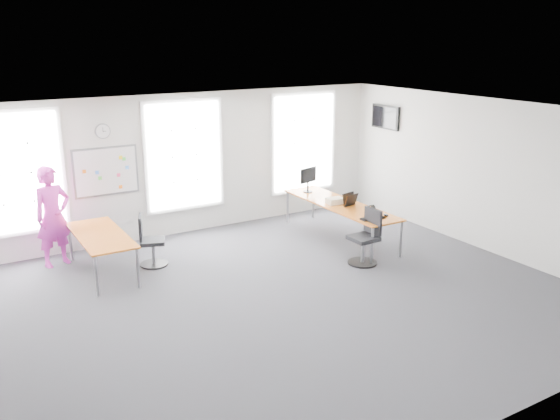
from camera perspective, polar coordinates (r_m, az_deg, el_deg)
floor at (r=9.67m, az=-1.48°, el=-8.90°), size 10.00×10.00×0.00m
ceiling at (r=8.80m, az=-1.63°, el=9.02°), size 10.00×10.00×0.00m
wall_back at (r=12.65m, az=-10.51°, el=4.18°), size 10.00×0.00×10.00m
wall_front at (r=6.19m, az=17.22°, el=-9.64°), size 10.00×0.00×10.00m
wall_right at (r=12.28m, az=19.25°, el=3.15°), size 0.00×10.00×10.00m
window_left at (r=11.91m, az=-24.13°, el=3.21°), size 1.60×0.06×2.20m
window_mid at (r=12.69m, az=-9.23°, el=5.20°), size 1.60×0.06×2.20m
window_right at (r=14.05m, az=2.24°, el=6.49°), size 1.60×0.06×2.20m
desk_right at (r=12.43m, az=5.79°, el=0.40°), size 0.84×3.13×0.76m
desk_left at (r=11.03m, az=-16.87°, el=-2.54°), size 0.81×2.03×0.74m
chair_right at (r=11.21m, az=8.26°, el=-2.86°), size 0.56×0.56×1.05m
chair_left at (r=11.26m, az=-12.44°, el=-3.17°), size 0.57×0.57×0.97m
person at (r=11.65m, az=-21.01°, el=-0.58°), size 0.79×0.63×1.88m
whiteboard at (r=12.23m, az=-16.40°, el=3.58°), size 1.20×0.03×0.90m
wall_clock at (r=12.08m, az=-16.70°, el=7.28°), size 0.30×0.04×0.30m
tv at (r=14.18m, az=10.11°, el=8.80°), size 0.06×0.90×0.55m
keyboard at (r=11.46m, az=8.88°, el=-0.79°), size 0.49×0.20×0.02m
mouse at (r=11.66m, az=10.16°, el=-0.49°), size 0.09×0.13×0.05m
lens_cap at (r=11.78m, az=9.21°, el=-0.36°), size 0.09×0.09×0.01m
headphones at (r=11.97m, az=8.66°, el=0.17°), size 0.20×0.10×0.11m
laptop_sleeve at (r=12.24m, az=6.75°, el=1.00°), size 0.34×0.23×0.27m
paper_stack at (r=12.39m, az=5.32°, el=0.89°), size 0.36×0.29×0.12m
monitor at (r=13.18m, az=2.74°, el=3.15°), size 0.49×0.21×0.56m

